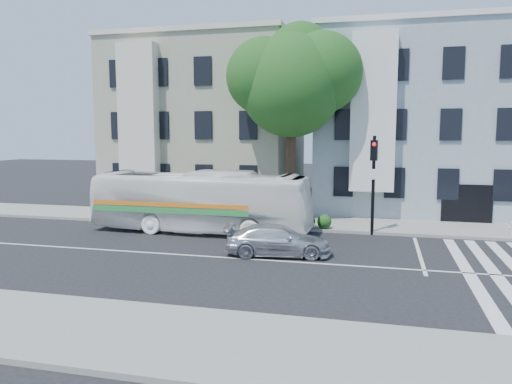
% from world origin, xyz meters
% --- Properties ---
extents(ground, '(120.00, 120.00, 0.00)m').
position_xyz_m(ground, '(0.00, 0.00, 0.00)').
color(ground, black).
rests_on(ground, ground).
extents(sidewalk_far, '(80.00, 4.00, 0.15)m').
position_xyz_m(sidewalk_far, '(0.00, 8.00, 0.07)').
color(sidewalk_far, gray).
rests_on(sidewalk_far, ground).
extents(sidewalk_near, '(80.00, 4.00, 0.15)m').
position_xyz_m(sidewalk_near, '(0.00, -8.00, 0.07)').
color(sidewalk_near, gray).
rests_on(sidewalk_near, ground).
extents(building_left, '(12.00, 10.00, 11.00)m').
position_xyz_m(building_left, '(-7.00, 15.00, 5.50)').
color(building_left, gray).
rests_on(building_left, ground).
extents(building_right, '(12.00, 10.00, 11.00)m').
position_xyz_m(building_right, '(7.00, 15.00, 5.50)').
color(building_right, '#899AA3').
rests_on(building_right, ground).
extents(street_tree, '(7.30, 5.90, 11.10)m').
position_xyz_m(street_tree, '(0.06, 8.74, 7.83)').
color(street_tree, '#2D2116').
rests_on(street_tree, ground).
extents(bus, '(2.90, 11.15, 3.09)m').
position_xyz_m(bus, '(-3.86, 4.60, 1.54)').
color(bus, white).
rests_on(bus, ground).
extents(sedan, '(2.39, 4.52, 1.25)m').
position_xyz_m(sedan, '(0.87, 0.89, 0.62)').
color(sedan, silver).
rests_on(sedan, ground).
extents(hedge, '(8.39, 3.23, 0.70)m').
position_xyz_m(hedge, '(-2.09, 6.30, 0.50)').
color(hedge, '#28551B').
rests_on(hedge, sidewalk_far).
extents(traffic_signal, '(0.50, 0.55, 4.83)m').
position_xyz_m(traffic_signal, '(4.51, 5.94, 3.12)').
color(traffic_signal, black).
rests_on(traffic_signal, ground).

